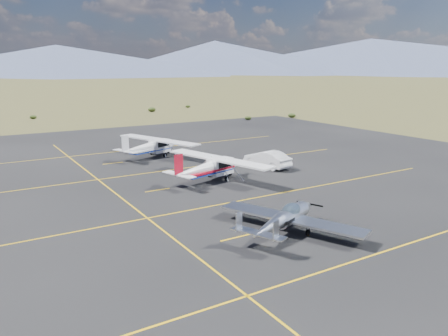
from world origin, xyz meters
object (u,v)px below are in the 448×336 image
object	(u,v)px
aircraft_cessna	(210,167)
sedan	(267,159)
aircraft_low_wing	(285,218)
aircraft_plain	(151,146)

from	to	relation	value
aircraft_cessna	sedan	world-z (taller)	aircraft_cessna
aircraft_low_wing	sedan	xyz separation A→B (m)	(9.07, 13.78, -0.13)
aircraft_low_wing	sedan	world-z (taller)	aircraft_low_wing
aircraft_low_wing	sedan	bearing A→B (deg)	33.21
sedan	aircraft_low_wing	bearing A→B (deg)	46.08
aircraft_cessna	aircraft_plain	bearing A→B (deg)	76.60
aircraft_low_wing	aircraft_cessna	distance (m)	12.38
aircraft_cessna	aircraft_plain	world-z (taller)	aircraft_cessna
aircraft_plain	sedan	world-z (taller)	aircraft_plain
aircraft_low_wing	aircraft_cessna	size ratio (longest dim) A/B	0.81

